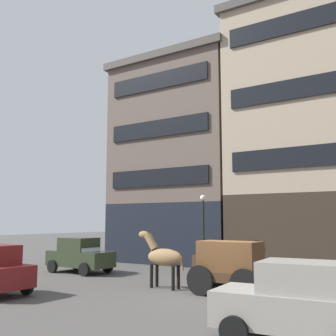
% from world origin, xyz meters
% --- Properties ---
extents(ground_plane, '(120.00, 120.00, 0.00)m').
position_xyz_m(ground_plane, '(0.00, 0.00, 0.00)').
color(ground_plane, '#4C4947').
extents(building_far_left, '(9.11, 6.19, 13.81)m').
position_xyz_m(building_far_left, '(-7.68, 10.21, 6.95)').
color(building_far_left, black).
rests_on(building_far_left, ground_plane).
extents(building_center_left, '(8.85, 6.19, 15.60)m').
position_xyz_m(building_center_left, '(0.95, 10.21, 7.84)').
color(building_center_left, '#33281E').
rests_on(building_center_left, ground_plane).
extents(cargo_wagon, '(2.99, 1.69, 1.98)m').
position_xyz_m(cargo_wagon, '(0.16, 0.54, 1.15)').
color(cargo_wagon, '#3D2819').
rests_on(cargo_wagon, ground_plane).
extents(draft_horse, '(2.35, 0.71, 2.30)m').
position_xyz_m(draft_horse, '(-2.79, 0.54, 1.27)').
color(draft_horse, '#937047').
rests_on(draft_horse, ground_plane).
extents(sedan_dark, '(3.80, 2.06, 1.83)m').
position_xyz_m(sedan_dark, '(3.94, -4.11, 0.91)').
color(sedan_dark, gray).
rests_on(sedan_dark, ground_plane).
extents(sedan_light, '(3.76, 1.97, 1.83)m').
position_xyz_m(sedan_light, '(-9.24, 2.29, 0.91)').
color(sedan_light, '#2D3823').
rests_on(sedan_light, ground_plane).
extents(streetlamp_curbside, '(0.32, 0.32, 4.12)m').
position_xyz_m(streetlamp_curbside, '(-3.67, 5.82, 2.67)').
color(streetlamp_curbside, black).
rests_on(streetlamp_curbside, ground_plane).
extents(fire_hydrant_curbside, '(0.24, 0.24, 0.83)m').
position_xyz_m(fire_hydrant_curbside, '(-10.75, 5.73, 0.43)').
color(fire_hydrant_curbside, maroon).
rests_on(fire_hydrant_curbside, ground_plane).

